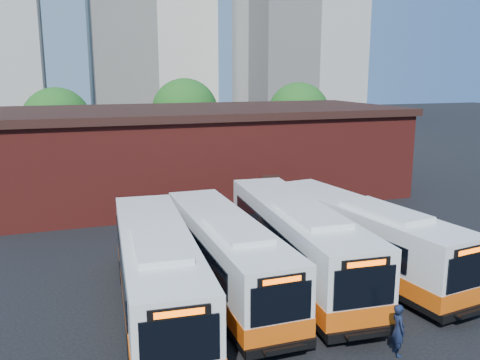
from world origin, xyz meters
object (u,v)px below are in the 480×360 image
object	(u,v)px
bus_midwest	(226,257)
bus_mideast	(296,243)
transit_worker	(398,330)
bus_west	(157,275)
bus_east	(361,239)

from	to	relation	value
bus_midwest	bus_mideast	xyz separation A→B (m)	(3.33, 0.33, 0.11)
bus_mideast	bus_midwest	bearing A→B (deg)	-170.41
transit_worker	bus_west	bearing A→B (deg)	60.22
bus_west	bus_midwest	bearing A→B (deg)	23.74
bus_east	bus_mideast	bearing A→B (deg)	168.80
bus_east	transit_worker	distance (m)	7.22
bus_midwest	bus_east	bearing A→B (deg)	1.05
bus_west	transit_worker	xyz separation A→B (m)	(6.72, -5.40, -0.65)
bus_east	transit_worker	world-z (taller)	bus_east
bus_midwest	bus_east	world-z (taller)	bus_east
bus_mideast	bus_east	bearing A→B (deg)	0.65
bus_mideast	transit_worker	bearing A→B (deg)	-83.01
bus_midwest	transit_worker	bearing A→B (deg)	-60.65
bus_west	bus_midwest	size ratio (longest dim) A/B	1.05
bus_west	bus_midwest	xyz separation A→B (m)	(3.03, 1.10, -0.06)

